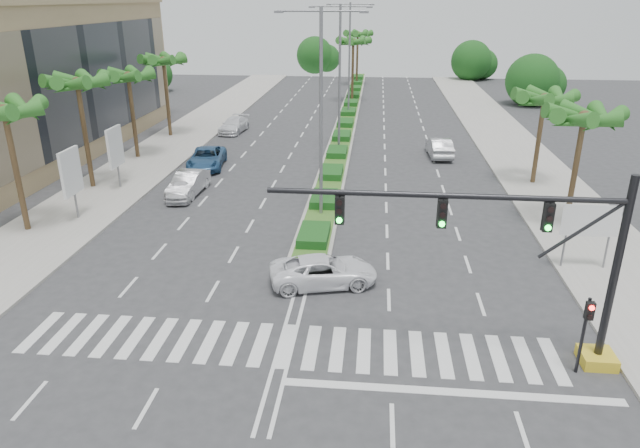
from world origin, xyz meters
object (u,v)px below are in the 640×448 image
(car_parked_d, at_px, (234,125))
(car_crossing, at_px, (324,271))
(car_parked_c, at_px, (207,158))
(car_right, at_px, (439,147))
(car_parked_b, at_px, (188,183))
(car_parked_a, at_px, (181,189))

(car_parked_d, bearing_deg, car_crossing, -63.75)
(car_parked_c, xyz_separation_m, car_crossing, (10.94, -18.68, -0.07))
(car_parked_c, bearing_deg, car_right, 8.73)
(car_parked_b, height_order, car_right, car_right)
(car_parked_c, bearing_deg, car_crossing, -66.50)
(car_parked_a, relative_size, car_parked_c, 0.69)
(car_parked_b, height_order, car_parked_c, car_parked_b)
(car_parked_a, bearing_deg, car_parked_d, 85.87)
(car_parked_b, distance_m, car_right, 21.35)
(car_parked_a, xyz_separation_m, car_parked_c, (-0.41, 7.47, 0.12))
(car_crossing, bearing_deg, car_parked_c, 16.34)
(car_crossing, bearing_deg, car_parked_b, 26.43)
(car_crossing, relative_size, car_right, 1.01)
(car_parked_b, bearing_deg, car_crossing, -46.63)
(car_parked_a, height_order, car_right, car_right)
(car_parked_b, bearing_deg, car_right, 36.15)
(car_parked_d, xyz_separation_m, car_crossing, (11.82, -31.24, -0.03))
(car_parked_a, xyz_separation_m, car_parked_d, (-1.29, 20.03, 0.07))
(car_right, bearing_deg, car_parked_b, 29.53)
(car_parked_b, bearing_deg, car_parked_a, -98.62)
(car_parked_c, bearing_deg, car_parked_b, -91.62)
(car_parked_a, bearing_deg, car_crossing, -54.62)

